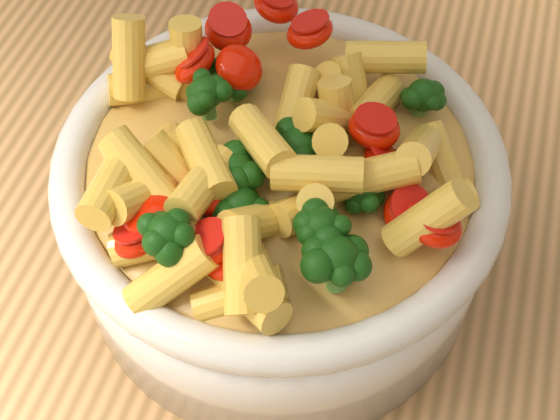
# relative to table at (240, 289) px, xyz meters

# --- Properties ---
(table) EXTENTS (1.20, 0.80, 0.90)m
(table) POSITION_rel_table_xyz_m (0.00, 0.00, 0.00)
(table) COLOR tan
(table) RESTS_ON ground
(serving_bowl) EXTENTS (0.26, 0.26, 0.11)m
(serving_bowl) POSITION_rel_table_xyz_m (0.04, -0.02, 0.16)
(serving_bowl) COLOR silver
(serving_bowl) RESTS_ON table
(pasta_salad) EXTENTS (0.21, 0.21, 0.05)m
(pasta_salad) POSITION_rel_table_xyz_m (0.04, -0.02, 0.23)
(pasta_salad) COLOR #FFD250
(pasta_salad) RESTS_ON serving_bowl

